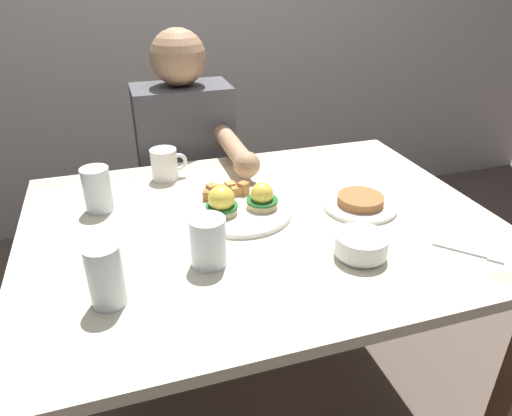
{
  "coord_description": "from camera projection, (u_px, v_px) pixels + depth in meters",
  "views": [
    {
      "loc": [
        -0.33,
        -0.99,
        1.34
      ],
      "look_at": [
        -0.02,
        0.0,
        0.78
      ],
      "focal_mm": 32.61,
      "sensor_mm": 36.0,
      "label": 1
    }
  ],
  "objects": [
    {
      "name": "water_glass_near",
      "position": [
        208.0,
        245.0,
        1.01
      ],
      "size": [
        0.08,
        0.08,
        0.11
      ],
      "color": "silver",
      "rests_on": "dining_table"
    },
    {
      "name": "fork",
      "position": [
        472.0,
        253.0,
        1.07
      ],
      "size": [
        0.12,
        0.12,
        0.0
      ],
      "color": "silver",
      "rests_on": "dining_table"
    },
    {
      "name": "coffee_mug",
      "position": [
        165.0,
        163.0,
        1.41
      ],
      "size": [
        0.11,
        0.08,
        0.09
      ],
      "color": "white",
      "rests_on": "dining_table"
    },
    {
      "name": "water_glass_extra",
      "position": [
        98.0,
        192.0,
        1.23
      ],
      "size": [
        0.07,
        0.07,
        0.12
      ],
      "color": "silver",
      "rests_on": "dining_table"
    },
    {
      "name": "water_glass_far",
      "position": [
        106.0,
        279.0,
        0.89
      ],
      "size": [
        0.07,
        0.07,
        0.13
      ],
      "color": "silver",
      "rests_on": "dining_table"
    },
    {
      "name": "eggs_benedict_plate",
      "position": [
        239.0,
        205.0,
        1.23
      ],
      "size": [
        0.27,
        0.27,
        0.09
      ],
      "color": "white",
      "rests_on": "dining_table"
    },
    {
      "name": "diner_person",
      "position": [
        189.0,
        168.0,
        1.72
      ],
      "size": [
        0.34,
        0.54,
        1.14
      ],
      "color": "#33333D",
      "rests_on": "ground_plane"
    },
    {
      "name": "side_plate",
      "position": [
        360.0,
        203.0,
        1.26
      ],
      "size": [
        0.2,
        0.2,
        0.04
      ],
      "color": "white",
      "rests_on": "dining_table"
    },
    {
      "name": "dining_table",
      "position": [
        262.0,
        255.0,
        1.25
      ],
      "size": [
        1.2,
        0.9,
        0.74
      ],
      "color": "beige",
      "rests_on": "ground_plane"
    },
    {
      "name": "ground_plane",
      "position": [
        260.0,
        412.0,
        1.55
      ],
      "size": [
        6.0,
        6.0,
        0.0
      ],
      "primitive_type": "plane",
      "color": "brown"
    },
    {
      "name": "fruit_bowl",
      "position": [
        361.0,
        245.0,
        1.05
      ],
      "size": [
        0.12,
        0.12,
        0.05
      ],
      "color": "white",
      "rests_on": "dining_table"
    }
  ]
}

